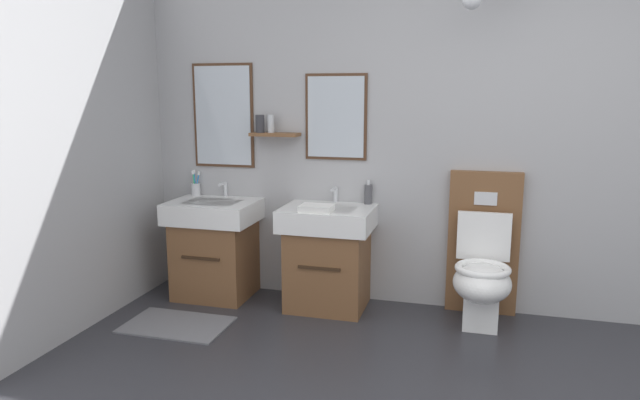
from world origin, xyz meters
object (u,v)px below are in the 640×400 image
Objects in this scene: soap_dispenser at (368,194)px; folded_hand_towel at (317,208)px; toothbrush_cup at (196,188)px; vanity_sink_left at (215,246)px; vanity_sink_right at (328,254)px; toilet at (482,267)px.

soap_dispenser reaches higher than folded_hand_towel.
toothbrush_cup is 1.13× the size of soap_dispenser.
vanity_sink_left is at bearing -37.31° from toothbrush_cup.
vanity_sink_left is 0.88m from vanity_sink_right.
toilet reaches higher than vanity_sink_left.
toilet is 5.03× the size of toothbrush_cup.
vanity_sink_left is 3.33× the size of folded_hand_towel.
soap_dispenser is at bearing 50.70° from folded_hand_towel.
toilet is at bearing 1.13° from vanity_sink_right.
vanity_sink_right is at bearing -9.23° from toothbrush_cup.
vanity_sink_right is 0.73× the size of toilet.
soap_dispenser is (-0.81, 0.17, 0.43)m from toilet.
folded_hand_towel is (-0.29, -0.35, -0.05)m from soap_dispenser.
vanity_sink_right is 3.69× the size of toothbrush_cup.
toothbrush_cup reaches higher than vanity_sink_right.
toothbrush_cup is 1.13m from folded_hand_towel.
soap_dispenser reaches higher than vanity_sink_left.
vanity_sink_left is 4.16× the size of soap_dispenser.
soap_dispenser is (1.13, 0.19, 0.42)m from vanity_sink_left.
toilet is at bearing 9.36° from folded_hand_towel.
soap_dispenser is at bearing 37.66° from vanity_sink_right.
soap_dispenser is (1.37, 0.01, 0.02)m from toothbrush_cup.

